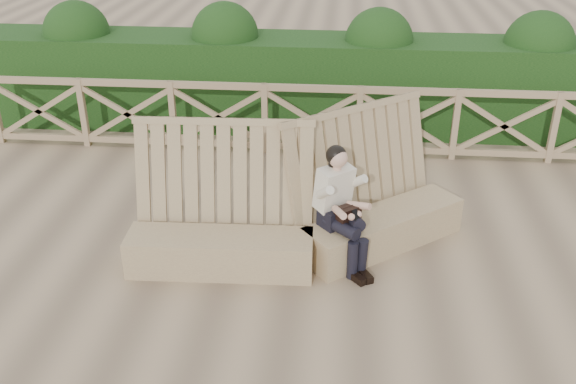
{
  "coord_description": "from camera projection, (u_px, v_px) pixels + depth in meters",
  "views": [
    {
      "loc": [
        0.48,
        -5.64,
        4.01
      ],
      "look_at": [
        -0.07,
        0.4,
        0.9
      ],
      "focal_mm": 40.0,
      "sensor_mm": 36.0,
      "label": 1
    }
  ],
  "objects": [
    {
      "name": "bench",
      "position": [
        302.0,
        223.0,
        7.24
      ],
      "size": [
        3.78,
        1.97,
        1.57
      ],
      "rotation": [
        0.0,
        0.0,
        0.36
      ],
      "color": "#8B704F",
      "rests_on": "ground"
    },
    {
      "name": "guardrail",
      "position": [
        311.0,
        120.0,
        9.72
      ],
      "size": [
        10.1,
        0.09,
        1.1
      ],
      "color": "#927555",
      "rests_on": "ground"
    },
    {
      "name": "ground",
      "position": [
        291.0,
        284.0,
        6.87
      ],
      "size": [
        60.0,
        60.0,
        0.0
      ],
      "primitive_type": "plane",
      "color": "brown",
      "rests_on": "ground"
    },
    {
      "name": "hedge",
      "position": [
        316.0,
        83.0,
        10.69
      ],
      "size": [
        12.0,
        1.2,
        1.5
      ],
      "primitive_type": "cube",
      "color": "black",
      "rests_on": "ground"
    },
    {
      "name": "woman",
      "position": [
        341.0,
        204.0,
        6.94
      ],
      "size": [
        0.72,
        0.83,
        1.37
      ],
      "rotation": [
        0.0,
        0.0,
        0.71
      ],
      "color": "black",
      "rests_on": "ground"
    }
  ]
}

